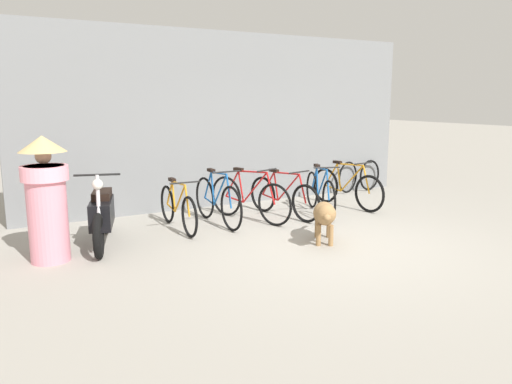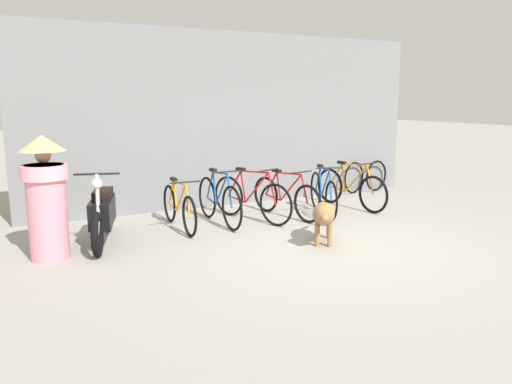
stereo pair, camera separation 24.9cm
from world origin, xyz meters
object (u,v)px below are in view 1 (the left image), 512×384
bicycle_4 (320,193)px  spare_tire_left (348,177)px  person_in_robes (46,196)px  stray_dog (325,215)px  spare_tire_right (370,175)px  motorcycle (102,215)px  bicycle_0 (178,208)px  bicycle_5 (346,188)px  bicycle_1 (217,201)px  bicycle_3 (283,197)px  bicycle_2 (249,199)px

bicycle_4 → spare_tire_left: size_ratio=2.37×
person_in_robes → spare_tire_left: bearing=-123.7°
stray_dog → spare_tire_right: 4.39m
motorcycle → person_in_robes: person_in_robes is taller
bicycle_0 → person_in_robes: 2.10m
motorcycle → bicycle_5: bearing=110.2°
bicycle_1 → bicycle_0: bearing=-90.1°
bicycle_3 → motorcycle: bearing=-98.3°
bicycle_4 → spare_tire_right: bicycle_4 is taller
motorcycle → bicycle_2: bearing=112.4°
bicycle_2 → stray_dog: 1.71m
spare_tire_left → bicycle_3: bearing=-153.3°
bicycle_2 → bicycle_3: (0.63, -0.05, -0.03)m
motorcycle → spare_tire_left: motorcycle is taller
bicycle_3 → person_in_robes: bearing=-93.0°
bicycle_4 → bicycle_1: bearing=-76.5°
bicycle_5 → spare_tire_right: bearing=117.4°
bicycle_1 → spare_tire_left: bearing=106.3°
bicycle_3 → person_in_robes: size_ratio=1.06×
bicycle_2 → bicycle_4: 1.34m
bicycle_2 → stray_dog: (0.29, -1.68, 0.04)m
bicycle_0 → stray_dog: bicycle_0 is taller
bicycle_3 → spare_tire_left: bicycle_3 is taller
bicycle_2 → bicycle_5: (2.07, 0.03, -0.01)m
bicycle_2 → bicycle_3: bearing=65.6°
bicycle_4 → motorcycle: (-3.77, -0.09, 0.06)m
bicycle_1 → bicycle_4: bearing=83.4°
person_in_robes → bicycle_5: bearing=-132.5°
bicycle_4 → spare_tire_left: 2.14m
stray_dog → person_in_robes: (-3.46, 1.04, 0.41)m
motorcycle → stray_dog: bearing=78.9°
bicycle_1 → bicycle_3: size_ratio=1.00×
bicycle_0 → bicycle_3: 1.87m
motorcycle → person_in_robes: bearing=-44.5°
bicycle_0 → bicycle_5: bearing=91.1°
stray_dog → person_in_robes: bearing=-73.3°
bicycle_2 → spare_tire_right: 3.82m
bicycle_3 → bicycle_4: 0.71m
bicycle_0 → bicycle_5: (3.31, 0.01, 0.03)m
bicycle_5 → person_in_robes: size_ratio=1.12×
person_in_robes → spare_tire_right: bearing=-125.1°
spare_tire_right → bicycle_0: bearing=-167.0°
bicycle_3 → bicycle_1: bearing=-106.2°
person_in_robes → spare_tire_right: person_in_robes is taller
bicycle_1 → stray_dog: 1.92m
bicycle_2 → person_in_robes: bearing=-98.1°
stray_dog → spare_tire_left: 3.94m
person_in_robes → spare_tire_left: 6.47m
bicycle_1 → spare_tire_left: size_ratio=2.48×
spare_tire_right → person_in_robes: bearing=-165.2°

